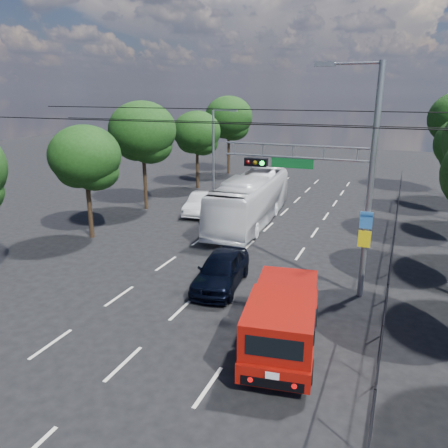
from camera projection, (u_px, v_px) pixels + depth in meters
The scene contains 14 objects.
ground at pixel (124, 364), 14.03m from camera, with size 120.00×120.00×0.00m, color black.
lane_markings at pixel (259, 236), 26.41m from camera, with size 6.12×38.00×0.01m.
signal_mast at pixel (340, 173), 17.64m from camera, with size 6.43×0.39×9.50m.
streetlight_left at pixel (215, 150), 34.65m from camera, with size 2.09×0.22×7.08m.
utility_wires at pixel (227, 118), 19.73m from camera, with size 22.00×5.04×0.74m.
fence_right at pixel (393, 246), 21.72m from camera, with size 0.06×34.03×2.00m.
tree_left_b at pixel (86, 161), 24.91m from camera, with size 4.08×4.08×6.63m.
tree_left_c at pixel (143, 135), 31.08m from camera, with size 4.80×4.80×7.80m.
tree_left_d at pixel (197, 135), 38.21m from camera, with size 4.20×4.20×6.83m.
tree_left_e at pixel (229, 120), 45.12m from camera, with size 4.92×4.92×7.99m.
red_pickup at pixel (283, 318), 14.51m from camera, with size 2.97×6.09×2.18m.
navy_hatchback at pixel (221, 270), 19.42m from camera, with size 1.83×4.55×1.55m, color black.
white_bus at pixel (250, 200), 28.59m from camera, with size 2.65×11.34×3.16m, color white.
white_van at pixel (202, 203), 31.16m from camera, with size 1.55×4.46×1.47m, color silver.
Camera 1 is at (7.61, -9.96, 8.38)m, focal length 35.00 mm.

